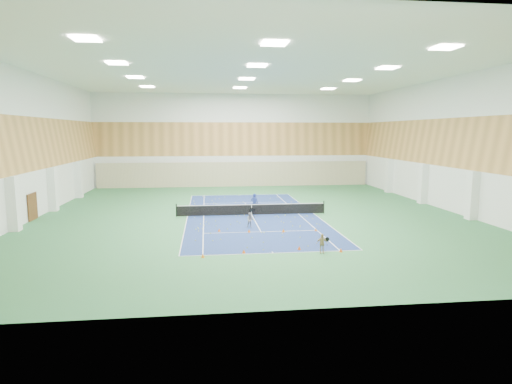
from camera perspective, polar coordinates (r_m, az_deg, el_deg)
ground at (r=36.99m, az=-0.60°, el=-3.07°), size 40.00×40.00×0.00m
room_shell at (r=36.32m, az=-0.61°, el=6.26°), size 36.00×40.00×12.00m
wood_cladding at (r=36.31m, az=-0.61°, el=9.41°), size 36.00×40.00×8.00m
ceiling_light_grid at (r=36.62m, az=-0.62°, el=15.56°), size 21.40×25.40×0.06m
court_surface at (r=36.99m, az=-0.60°, el=-3.07°), size 10.97×23.77×0.01m
tennis_balls_scatter at (r=36.98m, az=-0.60°, el=-3.00°), size 10.57×22.77×0.07m
tennis_net at (r=36.89m, az=-0.60°, el=-2.24°), size 12.80×0.10×1.10m
back_curtain at (r=56.25m, az=-2.74°, el=2.37°), size 35.40×0.16×3.20m
door_left_b at (r=39.21m, az=-27.64°, el=-1.73°), size 0.08×1.80×2.20m
coach at (r=37.75m, az=-0.20°, el=-1.50°), size 0.75×0.63×1.74m
child_court at (r=32.06m, az=-0.78°, el=-3.76°), size 0.56×0.44×1.14m
child_apron at (r=25.70m, az=8.77°, el=-6.79°), size 0.70×0.32×1.17m
ball_cart at (r=35.80m, az=-0.55°, el=-2.80°), size 0.50×0.50×0.80m
cone_svc_a at (r=30.99m, az=-4.94°, el=-5.07°), size 0.21×0.21×0.23m
cone_svc_b at (r=30.61m, az=-0.93°, el=-5.19°), size 0.22×0.22×0.24m
cone_svc_c at (r=30.74m, az=3.67°, el=-5.15°), size 0.22×0.22×0.24m
cone_svc_d at (r=31.34m, az=7.98°, el=-4.97°), size 0.21×0.21×0.23m
cone_base_a at (r=24.83m, az=-7.11°, el=-8.39°), size 0.22×0.22×0.25m
cone_base_b at (r=25.47m, az=-1.63°, el=-7.91°), size 0.22×0.22×0.25m
cone_base_c at (r=26.33m, az=5.79°, el=-7.42°), size 0.22×0.22×0.24m
cone_base_d at (r=26.24m, az=11.26°, el=-7.60°), size 0.22×0.22×0.24m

